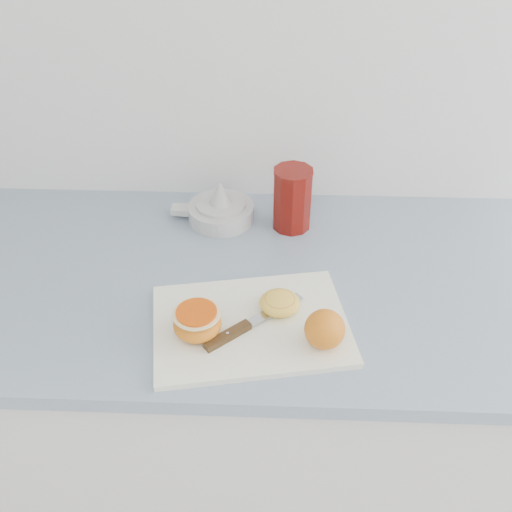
% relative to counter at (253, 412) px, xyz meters
% --- Properties ---
extents(counter, '(2.27, 0.64, 0.89)m').
position_rel_counter_xyz_m(counter, '(0.00, 0.00, 0.00)').
color(counter, silver).
rests_on(counter, ground).
extents(cutting_board, '(0.38, 0.30, 0.01)m').
position_rel_counter_xyz_m(cutting_board, '(0.01, -0.15, 0.45)').
color(cutting_board, white).
rests_on(cutting_board, counter).
extents(whole_orange, '(0.07, 0.07, 0.07)m').
position_rel_counter_xyz_m(whole_orange, '(0.13, -0.20, 0.49)').
color(whole_orange, orange).
rests_on(whole_orange, cutting_board).
extents(half_orange, '(0.08, 0.08, 0.05)m').
position_rel_counter_xyz_m(half_orange, '(-0.08, -0.18, 0.48)').
color(half_orange, orange).
rests_on(half_orange, cutting_board).
extents(squeezed_shell, '(0.07, 0.07, 0.03)m').
position_rel_counter_xyz_m(squeezed_shell, '(0.06, -0.12, 0.47)').
color(squeezed_shell, yellow).
rests_on(squeezed_shell, cutting_board).
extents(paring_knife, '(0.17, 0.15, 0.01)m').
position_rel_counter_xyz_m(paring_knife, '(-0.02, -0.18, 0.46)').
color(paring_knife, '#4A3318').
rests_on(paring_knife, cutting_board).
extents(citrus_juicer, '(0.19, 0.15, 0.10)m').
position_rel_counter_xyz_m(citrus_juicer, '(-0.08, 0.19, 0.47)').
color(citrus_juicer, silver).
rests_on(citrus_juicer, counter).
extents(red_tumbler, '(0.09, 0.09, 0.14)m').
position_rel_counter_xyz_m(red_tumbler, '(0.08, 0.17, 0.51)').
color(red_tumbler, maroon).
rests_on(red_tumbler, counter).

